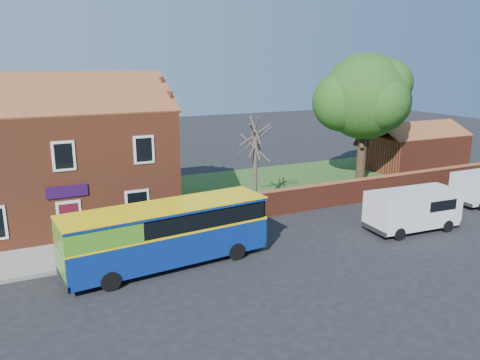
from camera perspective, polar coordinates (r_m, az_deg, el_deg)
ground at (r=20.93m, az=2.34°, el=-11.58°), size 120.00×120.00×0.00m
pavement at (r=24.22m, az=-19.38°, el=-8.55°), size 18.00×3.50×0.12m
kerb at (r=22.61m, az=-18.87°, el=-10.14°), size 18.00×0.15×0.14m
grass_strip at (r=37.92m, az=10.65°, el=0.11°), size 26.00×12.00×0.04m
shop_building at (r=28.77m, az=-21.28°, el=1.83°), size 12.30×8.13×10.50m
boundary_wall at (r=33.24m, az=16.76°, el=-0.84°), size 22.00×0.38×1.60m
outbuilding at (r=43.42m, az=20.44°, el=3.39°), size 8.20×5.06×4.17m
bus at (r=21.46m, az=-9.61°, el=-6.38°), size 9.57×3.29×2.86m
van_near at (r=27.49m, az=20.32°, el=-3.25°), size 5.27×2.39×2.26m
large_tree at (r=36.55m, az=14.91°, el=9.51°), size 8.01×6.34×9.78m
bare_tree at (r=29.33m, az=1.85°, el=1.92°), size 2.09×2.49×5.57m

